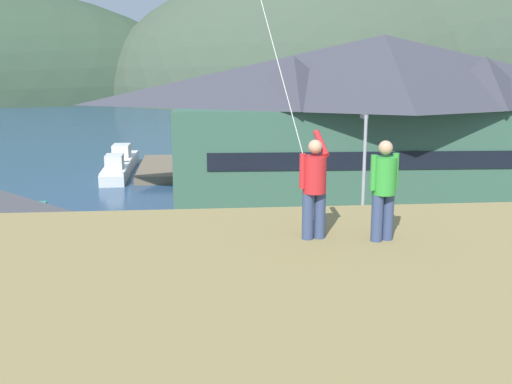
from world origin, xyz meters
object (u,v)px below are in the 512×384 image
Objects in this scene: moored_boat_inner_slip at (123,160)px; parked_car_front_row_red at (385,327)px; wharf_dock at (159,169)px; moored_boat_wharfside at (115,172)px; parking_light_pole at (364,176)px; parked_car_back_row_left at (392,256)px; moored_boat_outer_mooring at (202,168)px; harbor_lodge at (382,114)px; parked_car_corner_spot at (249,263)px; person_kite_flyer at (314,185)px; person_companion at (384,187)px.

parked_car_front_row_red is (13.05, -36.75, 0.34)m from moored_boat_inner_slip.
moored_boat_wharfside is at bearing -137.82° from wharf_dock.
parking_light_pole is (1.85, 10.38, 3.12)m from parked_car_front_row_red.
parked_car_back_row_left is at bearing -56.97° from moored_boat_wharfside.
moored_boat_outer_mooring is 23.28m from parking_light_pole.
harbor_lodge reaches higher than parked_car_corner_spot.
parked_car_front_row_red is 10.99m from parking_light_pole.
wharf_dock is 4.21m from moored_boat_outer_mooring.
parked_car_corner_spot is 2.32× the size of person_kite_flyer.
harbor_lodge reaches higher than parked_car_front_row_red.
moored_boat_outer_mooring is 1.88× the size of parked_car_corner_spot.
moored_boat_inner_slip reaches higher than parked_car_front_row_red.
parked_car_front_row_red is at bearing 71.57° from person_companion.
moored_boat_outer_mooring is 25.17m from parked_car_corner_spot.
wharf_dock is 1.30× the size of moored_boat_outer_mooring.
parked_car_back_row_left is 0.60× the size of parking_light_pole.
parked_car_corner_spot is 17.43m from person_companion.
person_kite_flyer is (-6.67, -16.22, 6.89)m from parked_car_back_row_left.
harbor_lodge is 17.12× the size of person_companion.
moored_boat_outer_mooring is 41.54m from person_kite_flyer.
harbor_lodge is at bearing -36.25° from moored_boat_inner_slip.
moored_boat_inner_slip is 31.16m from parked_car_corner_spot.
parked_car_corner_spot is at bearing -123.31° from harbor_lodge.
moored_boat_wharfside is at bearing 102.38° from person_kite_flyer.
parked_car_back_row_left is (12.17, -26.74, 0.71)m from wharf_dock.
parked_car_back_row_left is (6.59, 0.46, 0.00)m from parked_car_corner_spot.
moored_boat_outer_mooring is at bearing 94.21° from person_companion.
person_kite_flyer reaches higher than parked_car_front_row_red.
parked_car_front_row_red is (6.05, -32.00, 0.34)m from moored_boat_outer_mooring.
harbor_lodge reaches higher than moored_boat_inner_slip.
parking_light_pole is at bearing 79.91° from parked_car_front_row_red.
parked_car_front_row_red is 7.77m from parked_car_back_row_left.
wharf_dock is 35.45m from parked_car_front_row_red.
moored_boat_inner_slip is 3.49× the size of person_kite_flyer.
person_kite_flyer is at bearing 169.37° from person_companion.
moored_boat_wharfside is (-19.19, 8.51, -5.26)m from harbor_lodge.
moored_boat_inner_slip is at bearing 106.69° from parked_car_corner_spot.
parked_car_front_row_red is 8.03m from parked_car_corner_spot.
moored_boat_wharfside is 3.46× the size of person_companion.
wharf_dock is 2.45× the size of parked_car_corner_spot.
person_companion is (-3.02, -9.08, 6.88)m from parked_car_front_row_red.
moored_boat_wharfside is 5.62m from moored_boat_inner_slip.
moored_boat_wharfside is 25.79m from parked_car_corner_spot.
harbor_lodge is at bearing 56.69° from parked_car_corner_spot.
parked_car_back_row_left is at bearing 3.95° from parked_car_corner_spot.
moored_boat_inner_slip is 38.99m from parked_car_front_row_red.
parked_car_corner_spot is (8.86, -24.22, 0.34)m from moored_boat_wharfside.
harbor_lodge is at bearing 76.24° from parked_car_back_row_left.
harbor_lodge is 2.82× the size of wharf_dock.
wharf_dock is at bearing 150.05° from moored_boat_outer_mooring.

